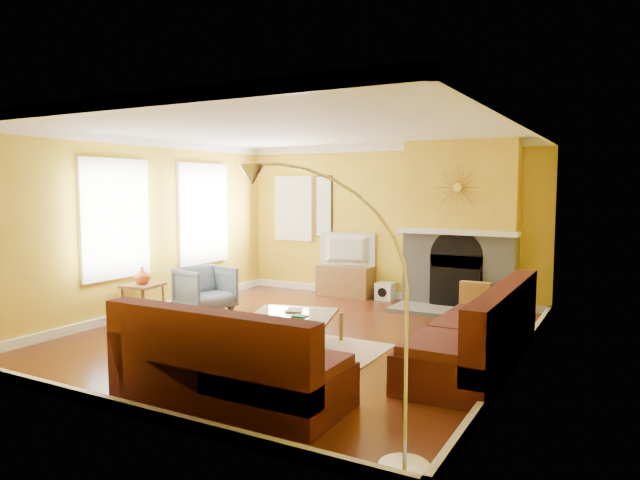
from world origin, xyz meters
The scene contains 27 objects.
floor centered at (0.00, 0.00, -0.01)m, with size 5.50×6.00×0.02m, color #602B14.
ceiling centered at (0.00, 0.00, 2.71)m, with size 5.50×6.00×0.02m, color white.
wall_back centered at (0.00, 3.01, 1.35)m, with size 5.50×0.02×2.70m, color gold.
wall_front centered at (0.00, -3.01, 1.35)m, with size 5.50×0.02×2.70m, color gold.
wall_left centered at (-2.76, 0.00, 1.35)m, with size 0.02×6.00×2.70m, color gold.
wall_right centered at (2.76, 0.00, 1.35)m, with size 0.02×6.00×2.70m, color gold.
baseboard centered at (0.00, 0.00, 0.06)m, with size 5.50×6.00×0.12m, color white, non-canonical shape.
crown_molding centered at (0.00, 0.00, 2.64)m, with size 5.50×6.00×0.12m, color white, non-canonical shape.
window_left_near centered at (-2.72, 1.30, 1.50)m, with size 0.06×1.22×1.72m, color white.
window_left_far centered at (-2.72, -0.60, 1.50)m, with size 0.06×1.22×1.72m, color white.
window_back centered at (-1.90, 2.96, 1.55)m, with size 0.82×0.06×1.22m, color white.
wall_art centered at (-1.25, 2.97, 1.60)m, with size 0.34×0.04×1.14m, color white.
fireplace centered at (1.35, 2.80, 1.35)m, with size 1.80×0.40×2.70m, color gray, non-canonical shape.
mantel centered at (1.35, 2.56, 1.25)m, with size 1.92×0.22×0.08m, color white.
hearth centered at (1.35, 2.25, 0.03)m, with size 1.80×0.70×0.06m, color gray.
sunburst centered at (1.35, 2.57, 1.95)m, with size 0.70×0.04×0.70m, color olive, non-canonical shape.
rug centered at (0.10, -0.73, 0.01)m, with size 2.40×1.80×0.02m, color beige.
sectional_sofa centered at (1.13, -0.70, 0.45)m, with size 3.23×4.00×0.90m, color #471916, non-canonical shape.
coffee_table centered at (0.16, -0.42, 0.20)m, with size 1.00×1.00×0.40m, color white, non-canonical shape.
media_console centered at (-0.70, 2.78, 0.28)m, with size 1.00×0.45×0.55m, color olive.
tv centered at (-0.70, 2.78, 0.84)m, with size 1.02×0.13×0.59m, color black.
subwoofer centered at (0.06, 2.82, 0.15)m, with size 0.30×0.30×0.30m, color white.
armchair centered at (-2.08, 0.57, 0.35)m, with size 0.76×0.78×0.71m, color slate.
side_table centered at (-2.43, -0.39, 0.28)m, with size 0.50×0.50×0.55m, color olive, non-canonical shape.
vase centered at (-2.43, -0.39, 0.67)m, with size 0.24×0.24×0.25m, color #D8591E.
book centered at (0.01, -0.32, 0.41)m, with size 0.20×0.27×0.03m, color white.
arc_lamp centered at (1.93, -2.76, 1.06)m, with size 1.35×0.36×2.12m, color silver, non-canonical shape.
Camera 1 is at (3.80, -6.31, 1.95)m, focal length 32.00 mm.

